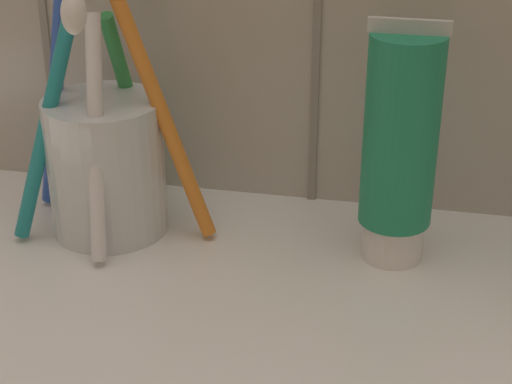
{
  "coord_description": "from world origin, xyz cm",
  "views": [
    {
      "loc": [
        8.36,
        -36.47,
        28.35
      ],
      "look_at": [
        0.29,
        3.33,
        7.98
      ],
      "focal_mm": 60.0,
      "sensor_mm": 36.0,
      "label": 1
    }
  ],
  "objects": [
    {
      "name": "sink_counter",
      "position": [
        0.0,
        0.0,
        1.0
      ],
      "size": [
        72.05,
        30.69,
        2.0
      ],
      "primitive_type": "cube",
      "color": "white",
      "rests_on": "ground"
    },
    {
      "name": "toothpaste_tube",
      "position": [
        7.54,
        8.32,
        9.14
      ],
      "size": [
        4.43,
        4.22,
        14.41
      ],
      "color": "white",
      "rests_on": "sink_counter"
    },
    {
      "name": "toothbrush_cup",
      "position": [
        -10.14,
        8.34,
        7.23
      ],
      "size": [
        14.69,
        13.7,
        18.59
      ],
      "color": "silver",
      "rests_on": "sink_counter"
    }
  ]
}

